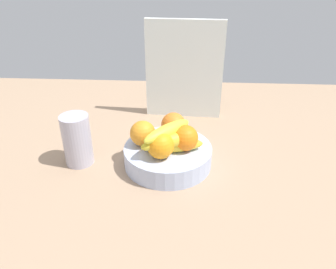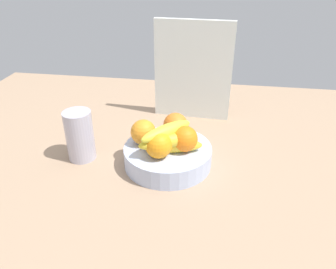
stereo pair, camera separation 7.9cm
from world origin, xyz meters
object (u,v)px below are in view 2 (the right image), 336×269
(orange_center, at_px, (157,145))
(orange_back_left, at_px, (185,139))
(cutting_board, at_px, (193,71))
(orange_front_right, at_px, (143,132))
(fruit_bowl, at_px, (168,155))
(thermos_tumbler, at_px, (80,136))
(banana_bunch, at_px, (169,139))
(orange_front_left, at_px, (175,125))

(orange_center, distance_m, orange_back_left, 0.08)
(cutting_board, bearing_deg, orange_center, -95.92)
(orange_front_right, bearing_deg, fruit_bowl, -5.00)
(orange_back_left, bearing_deg, fruit_bowl, 165.17)
(orange_center, xyz_separation_m, thermos_tumbler, (-0.24, 0.05, -0.02))
(orange_back_left, relative_size, thermos_tumbler, 0.48)
(orange_front_right, bearing_deg, orange_center, -50.58)
(orange_front_right, xyz_separation_m, thermos_tumbler, (-0.19, -0.02, -0.02))
(cutting_board, bearing_deg, banana_bunch, -92.00)
(orange_front_left, relative_size, orange_center, 1.00)
(banana_bunch, bearing_deg, orange_front_left, 86.82)
(fruit_bowl, height_order, orange_back_left, orange_back_left)
(fruit_bowl, xyz_separation_m, thermos_tumbler, (-0.27, -0.01, 0.05))
(orange_front_left, bearing_deg, orange_center, -105.70)
(orange_front_right, xyz_separation_m, orange_back_left, (0.12, -0.02, 0.00))
(orange_front_left, bearing_deg, thermos_tumbler, -164.69)
(orange_front_right, height_order, thermos_tumbler, thermos_tumbler)
(orange_front_left, bearing_deg, banana_bunch, -93.18)
(orange_back_left, distance_m, banana_bunch, 0.05)
(orange_back_left, bearing_deg, orange_front_left, 115.08)
(orange_front_right, xyz_separation_m, cutting_board, (0.11, 0.32, 0.08))
(orange_front_left, distance_m, banana_bunch, 0.10)
(orange_back_left, xyz_separation_m, cutting_board, (-0.01, 0.34, 0.08))
(fruit_bowl, distance_m, orange_center, 0.09)
(cutting_board, height_order, thermos_tumbler, cutting_board)
(orange_back_left, height_order, banana_bunch, banana_bunch)
(orange_front_left, height_order, orange_center, same)
(orange_back_left, xyz_separation_m, banana_bunch, (-0.04, -0.02, 0.00))
(fruit_bowl, bearing_deg, orange_front_left, 78.96)
(orange_back_left, height_order, thermos_tumbler, thermos_tumbler)
(fruit_bowl, xyz_separation_m, orange_front_right, (-0.07, 0.01, 0.07))
(orange_center, relative_size, cutting_board, 0.21)
(orange_back_left, bearing_deg, orange_front_right, 170.98)
(orange_front_right, xyz_separation_m, banana_bunch, (0.08, -0.04, 0.00))
(fruit_bowl, distance_m, cutting_board, 0.36)
(cutting_board, bearing_deg, orange_back_left, -85.18)
(orange_back_left, height_order, cutting_board, cutting_board)
(orange_center, height_order, thermos_tumbler, thermos_tumbler)
(orange_front_left, distance_m, cutting_board, 0.28)
(orange_front_right, bearing_deg, cutting_board, 70.57)
(cutting_board, bearing_deg, thermos_tumbler, -128.93)
(orange_center, xyz_separation_m, orange_back_left, (0.07, 0.04, 0.00))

